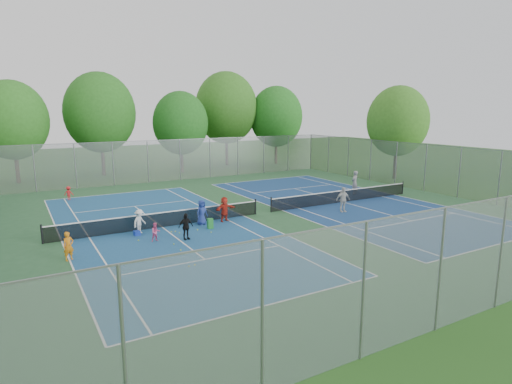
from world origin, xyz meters
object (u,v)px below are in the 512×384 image
net_right (343,196)px  instructor (355,183)px  net_left (162,220)px  ball_hopper (210,224)px  ball_crate (137,233)px

net_right → instructor: (2.85, 1.90, 0.52)m
net_left → instructor: (16.85, 1.90, 0.52)m
net_right → ball_hopper: (-11.63, -1.66, -0.15)m
ball_hopper → instructor: (14.47, 3.55, 0.67)m
net_left → instructor: bearing=6.4°
net_right → ball_hopper: 11.74m
net_right → ball_crate: bearing=-176.7°
net_left → net_right: 14.00m
net_left → ball_crate: size_ratio=40.43×
net_right → net_left: bearing=180.0°
ball_crate → ball_hopper: size_ratio=0.53×
net_right → ball_crate: (-15.73, -0.91, -0.32)m
ball_crate → ball_hopper: bearing=-10.3°
instructor → net_right: bearing=13.6°
ball_hopper → instructor: bearing=13.8°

